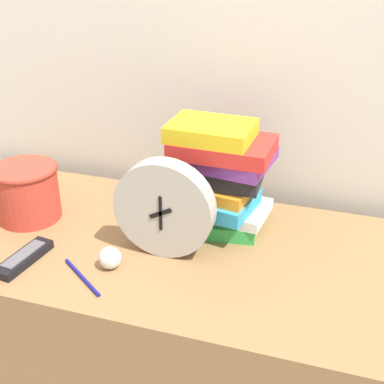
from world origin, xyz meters
name	(u,v)px	position (x,y,z in m)	size (l,w,h in m)	color
wall_back	(197,9)	(0.00, 0.64, 1.20)	(6.00, 0.04, 2.40)	silver
desk	(157,354)	(0.00, 0.29, 0.36)	(1.37, 0.57, 0.72)	olive
desk_clock	(164,209)	(0.04, 0.25, 0.83)	(0.23, 0.05, 0.23)	#B7B2A8
book_stack	(217,176)	(0.12, 0.40, 0.86)	(0.27, 0.22, 0.28)	green
basket	(27,191)	(-0.35, 0.30, 0.79)	(0.17, 0.17, 0.14)	#C63D2D
tv_remote	(24,258)	(-0.24, 0.12, 0.73)	(0.06, 0.16, 0.02)	black
crumpled_paper_ball	(110,258)	(-0.05, 0.16, 0.74)	(0.05, 0.05, 0.05)	white
pen	(82,277)	(-0.09, 0.10, 0.72)	(0.13, 0.10, 0.01)	navy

